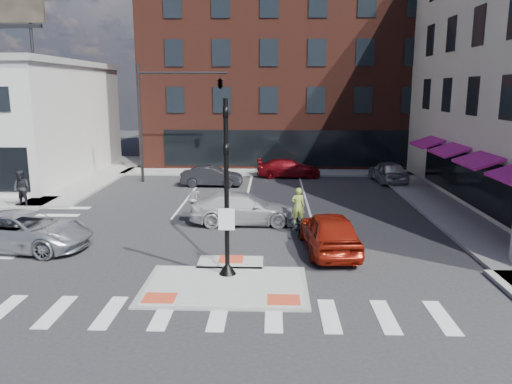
{
  "coord_description": "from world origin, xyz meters",
  "views": [
    {
      "loc": [
        1.54,
        -15.87,
        6.44
      ],
      "look_at": [
        0.82,
        5.26,
        2.0
      ],
      "focal_mm": 35.0,
      "sensor_mm": 36.0,
      "label": 1
    }
  ],
  "objects_px": {
    "bg_car_red": "(289,168)",
    "cyclist": "(298,218)",
    "pedestrian_a": "(21,188)",
    "silver_suv": "(23,231)",
    "bg_car_silver": "(388,172)",
    "white_pickup": "(244,209)",
    "bg_car_dark": "(212,176)",
    "red_sedan": "(329,232)"
  },
  "relations": [
    {
      "from": "silver_suv",
      "to": "bg_car_dark",
      "type": "relative_size",
      "value": 1.37
    },
    {
      "from": "cyclist",
      "to": "pedestrian_a",
      "type": "distance_m",
      "value": 15.29
    },
    {
      "from": "silver_suv",
      "to": "bg_car_silver",
      "type": "xyz_separation_m",
      "value": [
        18.02,
        15.2,
        -0.01
      ]
    },
    {
      "from": "bg_car_silver",
      "to": "bg_car_red",
      "type": "distance_m",
      "value": 7.04
    },
    {
      "from": "cyclist",
      "to": "pedestrian_a",
      "type": "relative_size",
      "value": 1.09
    },
    {
      "from": "white_pickup",
      "to": "bg_car_dark",
      "type": "distance_m",
      "value": 9.63
    },
    {
      "from": "cyclist",
      "to": "silver_suv",
      "type": "bearing_deg",
      "value": 12.35
    },
    {
      "from": "bg_car_silver",
      "to": "bg_car_dark",
      "type": "bearing_deg",
      "value": 2.87
    },
    {
      "from": "cyclist",
      "to": "bg_car_dark",
      "type": "bearing_deg",
      "value": -65.1
    },
    {
      "from": "white_pickup",
      "to": "pedestrian_a",
      "type": "distance_m",
      "value": 12.44
    },
    {
      "from": "red_sedan",
      "to": "bg_car_red",
      "type": "height_order",
      "value": "red_sedan"
    },
    {
      "from": "white_pickup",
      "to": "bg_car_red",
      "type": "relative_size",
      "value": 1.11
    },
    {
      "from": "bg_car_red",
      "to": "cyclist",
      "type": "relative_size",
      "value": 2.19
    },
    {
      "from": "white_pickup",
      "to": "bg_car_silver",
      "type": "bearing_deg",
      "value": -42.64
    },
    {
      "from": "bg_car_silver",
      "to": "silver_suv",
      "type": "bearing_deg",
      "value": 34.64
    },
    {
      "from": "white_pickup",
      "to": "cyclist",
      "type": "bearing_deg",
      "value": -124.53
    },
    {
      "from": "bg_car_red",
      "to": "cyclist",
      "type": "xyz_separation_m",
      "value": [
        -0.02,
        -14.42,
        0.04
      ]
    },
    {
      "from": "red_sedan",
      "to": "bg_car_red",
      "type": "bearing_deg",
      "value": -90.97
    },
    {
      "from": "bg_car_silver",
      "to": "cyclist",
      "type": "height_order",
      "value": "cyclist"
    },
    {
      "from": "red_sedan",
      "to": "bg_car_red",
      "type": "xyz_separation_m",
      "value": [
        -1.1,
        16.9,
        -0.15
      ]
    },
    {
      "from": "white_pickup",
      "to": "bg_car_silver",
      "type": "distance_m",
      "value": 14.45
    },
    {
      "from": "bg_car_silver",
      "to": "cyclist",
      "type": "relative_size",
      "value": 2.1
    },
    {
      "from": "red_sedan",
      "to": "pedestrian_a",
      "type": "distance_m",
      "value": 17.18
    },
    {
      "from": "pedestrian_a",
      "to": "red_sedan",
      "type": "bearing_deg",
      "value": -7.37
    },
    {
      "from": "silver_suv",
      "to": "bg_car_silver",
      "type": "distance_m",
      "value": 23.57
    },
    {
      "from": "silver_suv",
      "to": "pedestrian_a",
      "type": "distance_m",
      "value": 7.66
    },
    {
      "from": "silver_suv",
      "to": "cyclist",
      "type": "relative_size",
      "value": 2.62
    },
    {
      "from": "white_pickup",
      "to": "pedestrian_a",
      "type": "height_order",
      "value": "pedestrian_a"
    },
    {
      "from": "silver_suv",
      "to": "bg_car_dark",
      "type": "height_order",
      "value": "silver_suv"
    },
    {
      "from": "pedestrian_a",
      "to": "bg_car_red",
      "type": "bearing_deg",
      "value": 50.38
    },
    {
      "from": "red_sedan",
      "to": "white_pickup",
      "type": "height_order",
      "value": "red_sedan"
    },
    {
      "from": "silver_suv",
      "to": "bg_car_silver",
      "type": "height_order",
      "value": "silver_suv"
    },
    {
      "from": "bg_car_silver",
      "to": "cyclist",
      "type": "bearing_deg",
      "value": 56.11
    },
    {
      "from": "silver_suv",
      "to": "white_pickup",
      "type": "bearing_deg",
      "value": -56.53
    },
    {
      "from": "cyclist",
      "to": "white_pickup",
      "type": "bearing_deg",
      "value": -32.81
    },
    {
      "from": "red_sedan",
      "to": "bg_car_red",
      "type": "distance_m",
      "value": 16.94
    },
    {
      "from": "red_sedan",
      "to": "white_pickup",
      "type": "bearing_deg",
      "value": -52.85
    },
    {
      "from": "red_sedan",
      "to": "cyclist",
      "type": "relative_size",
      "value": 2.28
    },
    {
      "from": "bg_car_dark",
      "to": "bg_car_silver",
      "type": "height_order",
      "value": "bg_car_silver"
    },
    {
      "from": "bg_car_red",
      "to": "pedestrian_a",
      "type": "distance_m",
      "value": 17.89
    },
    {
      "from": "bg_car_dark",
      "to": "pedestrian_a",
      "type": "distance_m",
      "value": 11.58
    },
    {
      "from": "bg_car_red",
      "to": "pedestrian_a",
      "type": "relative_size",
      "value": 2.38
    }
  ]
}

